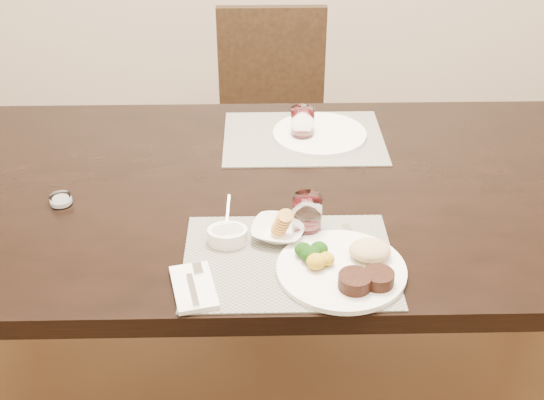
{
  "coord_description": "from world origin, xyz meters",
  "views": [
    {
      "loc": [
        -0.05,
        -1.5,
        1.67
      ],
      "look_at": [
        -0.02,
        -0.18,
        0.82
      ],
      "focal_mm": 45.0,
      "sensor_mm": 36.0,
      "label": 1
    }
  ],
  "objects_px": {
    "cracker_bowl": "(278,230)",
    "steak_knife": "(360,260)",
    "dinner_plate": "(348,267)",
    "chair_far": "(272,115)",
    "wine_glass_near": "(307,217)",
    "far_plate": "(320,134)"
  },
  "relations": [
    {
      "from": "steak_knife",
      "to": "far_plate",
      "type": "xyz_separation_m",
      "value": [
        -0.04,
        0.6,
        0.0
      ]
    },
    {
      "from": "cracker_bowl",
      "to": "wine_glass_near",
      "type": "bearing_deg",
      "value": 14.26
    },
    {
      "from": "dinner_plate",
      "to": "steak_knife",
      "type": "bearing_deg",
      "value": 48.23
    },
    {
      "from": "wine_glass_near",
      "to": "cracker_bowl",
      "type": "bearing_deg",
      "value": -165.74
    },
    {
      "from": "chair_far",
      "to": "steak_knife",
      "type": "xyz_separation_m",
      "value": [
        0.16,
        -1.26,
        0.26
      ]
    },
    {
      "from": "wine_glass_near",
      "to": "far_plate",
      "type": "bearing_deg",
      "value": 81.86
    },
    {
      "from": "chair_far",
      "to": "dinner_plate",
      "type": "relative_size",
      "value": 3.25
    },
    {
      "from": "chair_far",
      "to": "wine_glass_near",
      "type": "bearing_deg",
      "value": -87.27
    },
    {
      "from": "chair_far",
      "to": "wine_glass_near",
      "type": "relative_size",
      "value": 9.58
    },
    {
      "from": "cracker_bowl",
      "to": "far_plate",
      "type": "xyz_separation_m",
      "value": [
        0.13,
        0.5,
        -0.01
      ]
    },
    {
      "from": "dinner_plate",
      "to": "steak_knife",
      "type": "height_order",
      "value": "dinner_plate"
    },
    {
      "from": "far_plate",
      "to": "steak_knife",
      "type": "bearing_deg",
      "value": -86.24
    },
    {
      "from": "chair_far",
      "to": "cracker_bowl",
      "type": "distance_m",
      "value": 1.2
    },
    {
      "from": "chair_far",
      "to": "dinner_plate",
      "type": "distance_m",
      "value": 1.34
    },
    {
      "from": "chair_far",
      "to": "cracker_bowl",
      "type": "bearing_deg",
      "value": -90.54
    },
    {
      "from": "cracker_bowl",
      "to": "steak_knife",
      "type": "bearing_deg",
      "value": -29.54
    },
    {
      "from": "cracker_bowl",
      "to": "far_plate",
      "type": "distance_m",
      "value": 0.52
    },
    {
      "from": "dinner_plate",
      "to": "cracker_bowl",
      "type": "distance_m",
      "value": 0.2
    },
    {
      "from": "cracker_bowl",
      "to": "chair_far",
      "type": "bearing_deg",
      "value": 89.46
    },
    {
      "from": "chair_far",
      "to": "steak_knife",
      "type": "relative_size",
      "value": 4.17
    },
    {
      "from": "steak_knife",
      "to": "wine_glass_near",
      "type": "relative_size",
      "value": 2.3
    },
    {
      "from": "chair_far",
      "to": "dinner_plate",
      "type": "bearing_deg",
      "value": -84.21
    }
  ]
}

